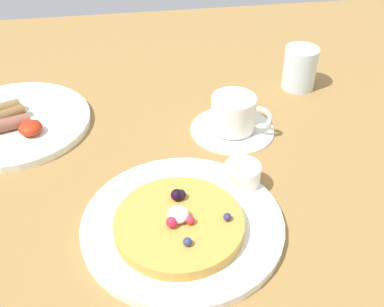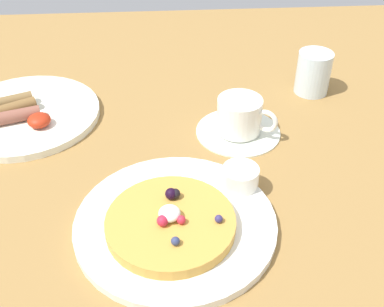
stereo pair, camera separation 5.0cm
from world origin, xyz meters
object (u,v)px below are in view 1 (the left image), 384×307
Objects in this scene: syrup_ramekin at (242,174)px; coffee_cup at (234,113)px; breakfast_plate at (14,123)px; coffee_saucer at (232,129)px; pancake_plate at (183,224)px; water_glass at (300,68)px.

coffee_cup is at bearing 81.80° from syrup_ramekin.
coffee_saucer is at bearing -10.86° from breakfast_plate.
syrup_ramekin is 15.76cm from coffee_saucer.
breakfast_plate is at bearing 132.15° from pancake_plate.
pancake_plate is at bearing -118.61° from coffee_saucer.
coffee_cup is at bearing -32.15° from coffee_saucer.
syrup_ramekin is at bearing 33.69° from pancake_plate.
pancake_plate is at bearing -47.85° from breakfast_plate.
water_glass reaches higher than syrup_ramekin.
pancake_plate is 1.03× the size of breakfast_plate.
pancake_plate and breakfast_plate have the same top height.
water_glass is (55.34, 5.91, 3.52)cm from breakfast_plate.
water_glass is at bearing 39.19° from coffee_cup.
water_glass is at bearing 51.01° from pancake_plate.
coffee_saucer is (2.06, 15.40, -2.62)cm from syrup_ramekin.
coffee_cup reaches higher than syrup_ramekin.
syrup_ramekin is 15.50cm from coffee_cup.
water_glass reaches higher than pancake_plate.
coffee_saucer is (12.03, 22.05, -0.34)cm from pancake_plate.
breakfast_plate is 3.25× the size of water_glass.
coffee_cup is at bearing 60.99° from pancake_plate.
coffee_cup is 21.26cm from water_glass.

